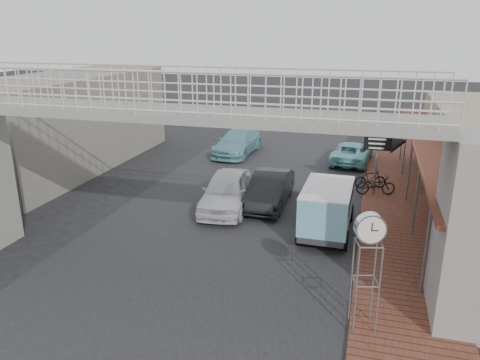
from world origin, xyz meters
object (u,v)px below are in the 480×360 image
Objects in this scene: motorcycle_far at (370,179)px; dark_sedan at (270,189)px; angkot_far at (238,142)px; angkot_van at (327,203)px; motorcycle_near at (376,185)px; arrow_sign at (396,142)px; angkot_curb at (352,152)px; white_hatchback at (226,191)px; street_clock at (370,234)px.

dark_sedan is at bearing 107.96° from motorcycle_far.
angkot_van is (6.50, -10.42, 0.48)m from angkot_far.
motorcycle_near is 1.17× the size of motorcycle_far.
arrow_sign is at bearing -151.64° from motorcycle_far.
motorcycle_far is (1.10, -4.72, -0.05)m from angkot_curb.
arrow_sign reaches higher than dark_sedan.
street_clock is (5.90, -7.20, 1.88)m from white_hatchback.
street_clock is (8.00, -16.20, 1.95)m from angkot_far.
street_clock is (4.21, -8.15, 1.96)m from dark_sedan.
street_clock reaches higher than angkot_curb.
angkot_curb is 4.85m from motorcycle_far.
angkot_van is 5.48m from arrow_sign.
dark_sedan is 1.39× the size of arrow_sign.
street_clock is at bearing -57.24° from white_hatchback.
angkot_curb is 2.89× the size of motorcycle_far.
motorcycle_far is at bearing 36.78° from dark_sedan.
arrow_sign reaches higher than angkot_curb.
angkot_far reaches higher than dark_sedan.
angkot_curb is at bearing 108.93° from arrow_sign.
street_clock is (0.00, -11.34, 2.11)m from motorcycle_far.
arrow_sign reaches higher than motorcycle_far.
motorcycle_far is 2.43m from arrow_sign.
white_hatchback is 1.07× the size of dark_sedan.
angkot_far is at bearing 39.46° from motorcycle_far.
angkot_van is at bearing 93.51° from angkot_curb.
motorcycle_near is (1.75, 4.68, -0.64)m from angkot_van.
street_clock reaches higher than motorcycle_far.
white_hatchback is 9.50m from street_clock.
street_clock is at bearing -74.69° from angkot_van.
motorcycle_far is 0.49× the size of arrow_sign.
street_clock reaches higher than angkot_far.
motorcycle_near is at bearing 21.38° from white_hatchback.
white_hatchback reaches higher than motorcycle_near.
angkot_van is 6.15m from street_clock.
dark_sedan is at bearing -61.92° from angkot_far.
dark_sedan is at bearing 102.89° from street_clock.
dark_sedan is 1.40× the size of street_clock.
street_clock reaches higher than motorcycle_near.
angkot_curb is at bearing 1.72° from angkot_far.
white_hatchback is at bearing 105.80° from motorcycle_far.
motorcycle_near is at bearing 27.03° from dark_sedan.
angkot_far is at bearing 114.77° from dark_sedan.
motorcycle_near is at bearing 176.48° from motorcycle_far.
angkot_van is (-0.40, -10.28, 0.60)m from angkot_curb.
arrow_sign is (0.70, 0.01, 2.05)m from motorcycle_near.
angkot_van reaches higher than dark_sedan.
street_clock reaches higher than white_hatchback.
angkot_curb is at bearing -0.67° from motorcycle_near.
dark_sedan is 3.63m from angkot_van.
motorcycle_near is at bearing 70.27° from angkot_van.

